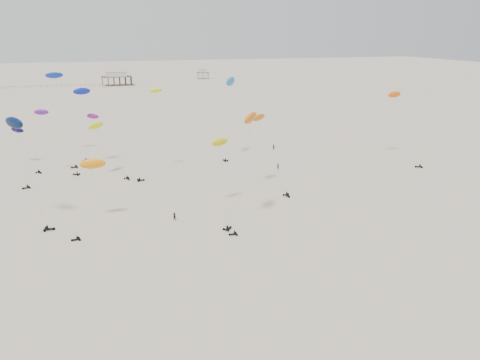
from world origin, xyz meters
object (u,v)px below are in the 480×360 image
object	(u,v)px
pavilion_main	(117,79)
rig_0	(266,136)
rig_7	(400,110)
spectator_0	(175,220)
pavilion_small	(203,74)
rig_2	(21,137)

from	to	relation	value
pavilion_main	rig_0	size ratio (longest dim) A/B	1.11
rig_7	rig_0	bearing A→B (deg)	125.43
pavilion_main	spectator_0	world-z (taller)	pavilion_main
pavilion_small	rig_0	size ratio (longest dim) A/B	0.47
rig_7	pavilion_main	bearing A→B (deg)	33.58
rig_0	spectator_0	world-z (taller)	rig_0
pavilion_main	rig_2	world-z (taller)	rig_2
pavilion_small	rig_0	distance (m)	283.79
rig_2	rig_7	distance (m)	109.29
rig_0	rig_7	distance (m)	50.53
pavilion_main	pavilion_small	distance (m)	76.16
pavilion_small	rig_7	xyz separation A→B (m)	(-1.64, -263.51, 10.89)
pavilion_main	pavilion_small	world-z (taller)	pavilion_main
pavilion_small	pavilion_main	bearing A→B (deg)	-156.80
spectator_0	pavilion_small	bearing A→B (deg)	-80.33
pavilion_small	spectator_0	world-z (taller)	pavilion_small
rig_0	pavilion_main	bearing A→B (deg)	-89.91
pavilion_small	rig_7	bearing A→B (deg)	-90.36
rig_0	spectator_0	size ratio (longest dim) A/B	9.64
rig_7	spectator_0	xyz separation A→B (m)	(-72.46, -29.07, -14.38)
pavilion_main	rig_2	distance (m)	212.27
pavilion_small	rig_2	bearing A→B (deg)	-114.32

